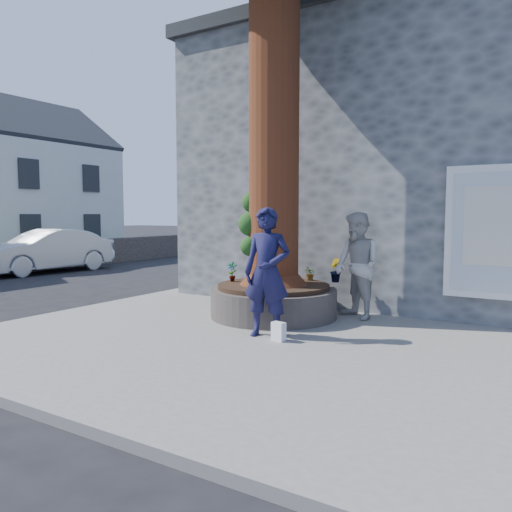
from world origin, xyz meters
The scene contains 14 objects.
ground centered at (0.00, 0.00, 0.00)m, with size 120.00×120.00×0.00m, color black.
pavement centered at (1.50, 1.00, 0.06)m, with size 9.00×8.00×0.12m, color slate.
yellow_line centered at (-3.05, 1.00, 0.00)m, with size 0.10×30.00×0.01m, color yellow.
stone_shop centered at (2.50, 7.20, 3.16)m, with size 10.30×8.30×6.30m.
planter centered at (0.80, 2.00, 0.41)m, with size 2.30×2.30×0.60m.
cottage_far centered at (-16.50, 8.00, 3.79)m, with size 7.30×7.40×8.75m.
man centered at (1.45, 0.65, 1.11)m, with size 0.72×0.48×1.99m, color #151439.
woman centered at (2.16, 2.63, 1.08)m, with size 0.93×0.73×1.92m, color beige.
shopping_bag centered at (1.74, 0.50, 0.26)m, with size 0.20×0.12×0.28m, color white.
car_silver centered at (-9.80, 4.88, 0.74)m, with size 1.57×4.49×1.48m, color #B6B9BE.
plant_a centered at (-0.05, 1.90, 0.91)m, with size 0.20×0.14×0.38m, color gray.
plant_b centered at (1.65, 2.85, 0.94)m, with size 0.25×0.24×0.45m, color gray.
plant_c centered at (-0.05, 2.85, 0.90)m, with size 0.21×0.21×0.37m, color gray.
plant_d centered at (1.14, 2.83, 0.86)m, with size 0.24×0.22×0.27m, color gray.
Camera 1 is at (5.27, -5.87, 2.00)m, focal length 35.00 mm.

